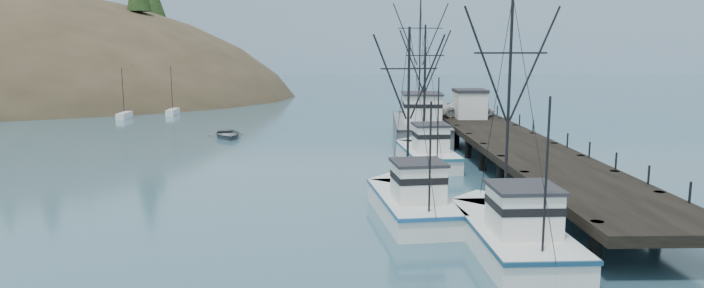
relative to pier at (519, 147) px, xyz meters
name	(u,v)px	position (x,y,z in m)	size (l,w,h in m)	color
ground	(323,240)	(-14.00, -16.00, -1.69)	(400.00, 400.00, 0.00)	#2D5165
pier	(519,147)	(0.00, 0.00, 0.00)	(6.00, 44.00, 2.00)	black
distant_ridge	(364,71)	(-4.00, 154.00, -1.69)	(360.00, 40.00, 26.00)	#9EB2C6
distant_ridge_far	(214,69)	(-54.00, 169.00, -1.69)	(180.00, 25.00, 18.00)	silver
moored_sailboats	(92,108)	(-46.33, 41.10, -1.36)	(24.84, 20.24, 6.35)	white
trawler_near	(511,231)	(-5.43, -17.42, -0.87)	(4.02, 11.54, 11.68)	white
trawler_mid	(411,201)	(-9.31, -11.98, -0.87)	(4.48, 10.48, 10.45)	white
trawler_far	(426,153)	(-6.39, 2.64, -0.87)	(4.05, 10.63, 10.94)	white
work_vessel	(420,125)	(-5.11, 15.66, -0.46)	(5.92, 16.80, 13.86)	slate
pier_shed	(470,103)	(-0.39, 15.06, 1.73)	(3.00, 3.20, 2.80)	silver
pickup_truck	(467,108)	(-0.33, 16.78, 1.09)	(2.59, 5.63, 1.56)	silver
motorboat	(228,138)	(-23.93, 16.42, -1.69)	(3.52, 4.93, 1.02)	slate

